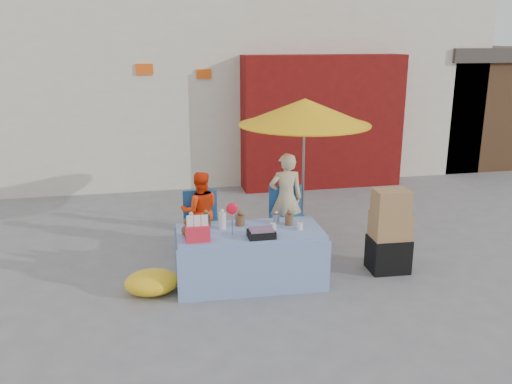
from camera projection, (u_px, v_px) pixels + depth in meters
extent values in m
plane|color=slate|center=(259.00, 283.00, 6.69)|extent=(80.00, 80.00, 0.00)
cube|color=silver|center=(195.00, 67.00, 12.65)|extent=(12.00, 5.00, 4.50)
cube|color=maroon|center=(322.00, 122.00, 10.72)|extent=(3.20, 0.60, 2.60)
cube|color=#4C331E|center=(465.00, 110.00, 13.29)|extent=(2.60, 3.00, 2.40)
cube|color=#3F3833|center=(471.00, 53.00, 12.92)|extent=(2.80, 3.20, 0.30)
cube|color=#F15A14|center=(144.00, 69.00, 10.01)|extent=(0.32, 0.04, 0.20)
cube|color=#F15A14|center=(204.00, 74.00, 10.26)|extent=(0.28, 0.04, 0.18)
cube|color=#829DD0|center=(250.00, 256.00, 6.63)|extent=(1.78, 0.85, 0.69)
cube|color=#829DD0|center=(255.00, 272.00, 6.25)|extent=(1.79, 0.10, 0.64)
cube|color=#829DD0|center=(245.00, 246.00, 7.02)|extent=(1.79, 0.10, 0.64)
cylinder|color=white|center=(192.00, 223.00, 6.53)|extent=(0.10, 0.10, 0.17)
cylinder|color=brown|center=(206.00, 220.00, 6.65)|extent=(0.11, 0.11, 0.15)
cylinder|color=white|center=(222.00, 221.00, 6.54)|extent=(0.10, 0.10, 0.20)
cylinder|color=brown|center=(240.00, 220.00, 6.67)|extent=(0.12, 0.12, 0.13)
cylinder|color=#B2B2B7|center=(276.00, 218.00, 6.77)|extent=(0.09, 0.09, 0.11)
cylinder|color=brown|center=(289.00, 220.00, 6.68)|extent=(0.10, 0.10, 0.14)
cylinder|color=white|center=(273.00, 227.00, 6.52)|extent=(0.08, 0.08, 0.08)
cylinder|color=white|center=(300.00, 226.00, 6.53)|extent=(0.08, 0.08, 0.08)
sphere|color=brown|center=(187.00, 231.00, 6.30)|extent=(0.14, 0.14, 0.14)
ellipsoid|color=red|center=(232.00, 208.00, 6.27)|extent=(0.14, 0.05, 0.14)
cube|color=red|center=(198.00, 234.00, 6.14)|extent=(0.28, 0.14, 0.18)
cube|color=black|center=(261.00, 234.00, 6.27)|extent=(0.32, 0.23, 0.08)
cube|color=#205395|center=(202.00, 237.00, 7.59)|extent=(0.50, 0.48, 0.45)
cube|color=#205395|center=(200.00, 204.00, 7.68)|extent=(0.48, 0.06, 0.40)
cube|color=#205395|center=(288.00, 231.00, 7.84)|extent=(0.50, 0.48, 0.45)
cube|color=#205395|center=(285.00, 198.00, 7.93)|extent=(0.48, 0.06, 0.40)
imported|color=#FF390D|center=(200.00, 211.00, 7.64)|extent=(0.56, 0.45, 1.13)
imported|color=beige|center=(286.00, 198.00, 7.86)|extent=(0.50, 0.34, 1.34)
cylinder|color=gray|center=(303.00, 173.00, 7.97)|extent=(0.04, 0.04, 2.00)
cone|color=#FFB50D|center=(305.00, 112.00, 7.72)|extent=(1.90, 1.90, 0.38)
cylinder|color=#FFB50D|center=(304.00, 124.00, 7.77)|extent=(1.90, 1.90, 0.02)
cube|color=black|center=(388.00, 254.00, 7.01)|extent=(0.51, 0.43, 0.45)
cube|color=#AC7C4E|center=(390.00, 225.00, 6.90)|extent=(0.48, 0.38, 0.34)
cube|color=#AC7C4E|center=(391.00, 202.00, 6.79)|extent=(0.45, 0.34, 0.31)
ellipsoid|color=yellow|center=(152.00, 282.00, 6.39)|extent=(0.73, 0.63, 0.29)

